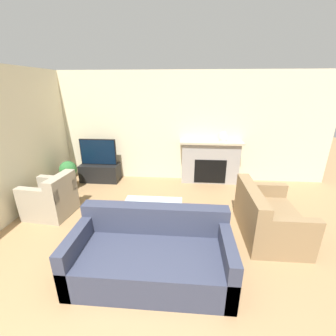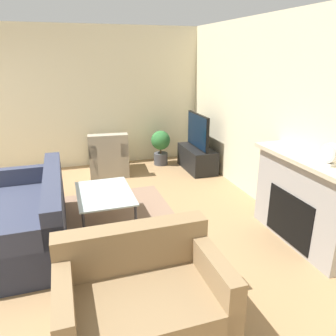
{
  "view_description": "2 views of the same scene",
  "coord_description": "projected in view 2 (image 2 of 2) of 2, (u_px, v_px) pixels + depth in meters",
  "views": [
    {
      "loc": [
        0.55,
        -1.29,
        2.34
      ],
      "look_at": [
        0.23,
        2.76,
        0.85
      ],
      "focal_mm": 24.0,
      "sensor_mm": 36.0,
      "label": 1
    },
    {
      "loc": [
        4.03,
        1.55,
        2.18
      ],
      "look_at": [
        0.38,
        2.74,
        0.84
      ],
      "focal_mm": 35.0,
      "sensor_mm": 36.0,
      "label": 2
    }
  ],
  "objects": [
    {
      "name": "wall_left",
      "position": [
        93.0,
        98.0,
        6.41
      ],
      "size": [
        0.06,
        7.32,
        2.7
      ],
      "color": "beige",
      "rests_on": "ground_plane"
    },
    {
      "name": "armchair_by_window",
      "position": [
        109.0,
        158.0,
        6.22
      ],
      "size": [
        0.84,
        0.78,
        0.82
      ],
      "rotation": [
        0.0,
        0.0,
        -1.67
      ],
      "color": "#9E937F",
      "rests_on": "ground_plane"
    },
    {
      "name": "tv_stand",
      "position": [
        197.0,
        159.0,
        6.45
      ],
      "size": [
        0.97,
        0.48,
        0.45
      ],
      "color": "black",
      "rests_on": "ground_plane"
    },
    {
      "name": "couch_loveseat",
      "position": [
        142.0,
        301.0,
        2.65
      ],
      "size": [
        0.88,
        1.31,
        0.82
      ],
      "rotation": [
        0.0,
        0.0,
        1.57
      ],
      "color": "#8C704C",
      "rests_on": "ground_plane"
    },
    {
      "name": "fireplace",
      "position": [
        303.0,
        199.0,
        3.85
      ],
      "size": [
        1.53,
        0.39,
        1.08
      ],
      "color": "#9E9993",
      "rests_on": "ground_plane"
    },
    {
      "name": "potted_plant",
      "position": [
        161.0,
        145.0,
        6.68
      ],
      "size": [
        0.39,
        0.39,
        0.71
      ],
      "color": "#47474C",
      "rests_on": "ground_plane"
    },
    {
      "name": "tv",
      "position": [
        198.0,
        131.0,
        6.26
      ],
      "size": [
        0.91,
        0.06,
        0.66
      ],
      "color": "black",
      "rests_on": "tv_stand"
    },
    {
      "name": "coffee_table",
      "position": [
        105.0,
        195.0,
        4.31
      ],
      "size": [
        1.0,
        0.71,
        0.46
      ],
      "color": "#333338",
      "rests_on": "ground_plane"
    },
    {
      "name": "mantel_clock",
      "position": [
        329.0,
        154.0,
        3.39
      ],
      "size": [
        0.21,
        0.07,
        0.24
      ],
      "color": "beige",
      "rests_on": "fireplace"
    },
    {
      "name": "couch_sectional",
      "position": [
        27.0,
        220.0,
        3.95
      ],
      "size": [
        2.0,
        0.98,
        0.82
      ],
      "color": "#33384C",
      "rests_on": "ground_plane"
    },
    {
      "name": "wall_back",
      "position": [
        266.0,
        115.0,
        4.71
      ],
      "size": [
        8.17,
        0.06,
        2.7
      ],
      "color": "beige",
      "rests_on": "ground_plane"
    },
    {
      "name": "area_rug",
      "position": [
        108.0,
        223.0,
        4.45
      ],
      "size": [
        2.2,
        1.91,
        0.0
      ],
      "color": "#896B56",
      "rests_on": "ground_plane"
    }
  ]
}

